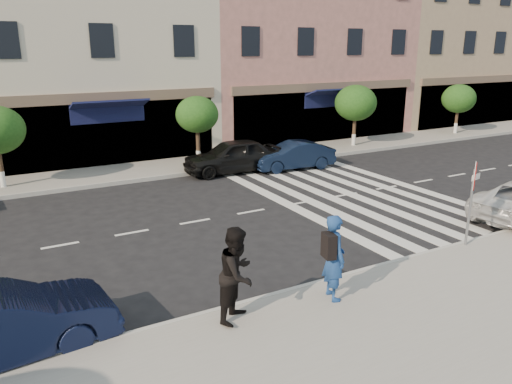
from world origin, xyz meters
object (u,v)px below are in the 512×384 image
Objects in this scene: stop_sign at (474,184)px; photographer at (334,257)px; car_far_right at (293,156)px; car_far_mid at (233,156)px; walker at (238,274)px.

stop_sign is 5.02m from photographer.
car_far_right is at bearing -17.25° from photographer.
stop_sign is 1.25× the size of photographer.
stop_sign is 0.54× the size of car_far_mid.
walker is at bearing 95.80° from photographer.
walker is 12.37m from car_far_mid.
walker is at bearing 169.18° from stop_sign.
walker is at bearing -22.63° from car_far_mid.
photographer is at bearing -12.80° from car_far_mid.
photographer is at bearing 173.06° from stop_sign.
photographer is at bearing -44.04° from walker.
photographer is (-4.93, -0.57, -0.77)m from stop_sign.
stop_sign reaches higher than car_far_right.
photographer is 0.50× the size of car_far_right.
photographer is at bearing -23.35° from car_far_right.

